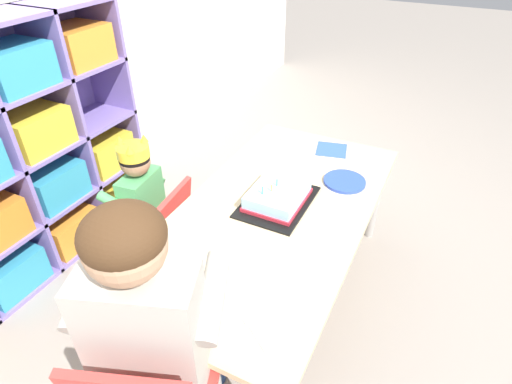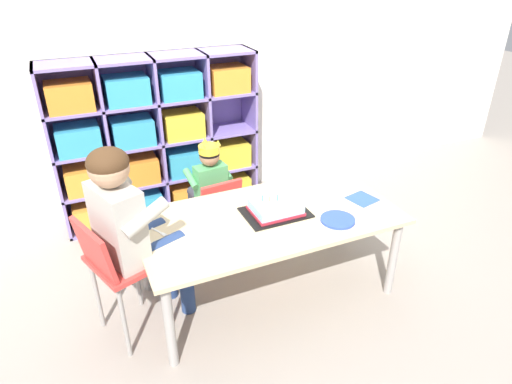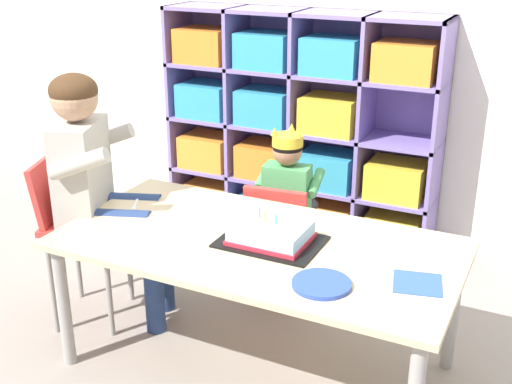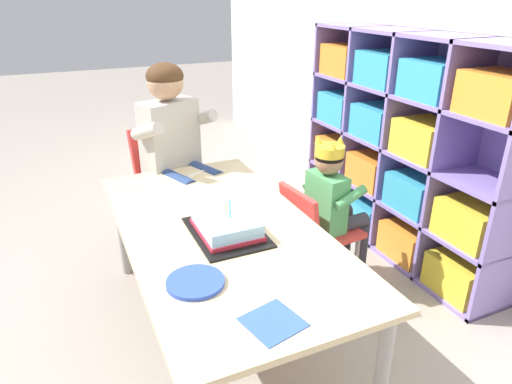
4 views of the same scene
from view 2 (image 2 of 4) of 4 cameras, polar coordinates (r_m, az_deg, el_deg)
name	(u,v)px [view 2 (image 2 of 4)]	position (r m, az deg, el deg)	size (l,w,h in m)	color
ground	(267,290)	(2.85, 1.45, -12.43)	(16.00, 16.00, 0.00)	gray
classroom_back_wall	(187,30)	(3.54, -8.82, 19.93)	(6.78, 0.10, 2.72)	silver
storage_cubby_shelf	(156,145)	(3.46, -12.72, 5.91)	(1.51, 0.31, 1.24)	#7F6BB2
activity_table	(268,224)	(2.56, 1.58, -4.12)	(1.48, 0.76, 0.54)	#D1B789
classroom_chair_blue	(216,207)	(3.02, -5.21, -1.92)	(0.34, 0.37, 0.58)	red
child_with_crown	(208,181)	(3.03, -6.16, 1.44)	(0.31, 0.31, 0.81)	#4C9E5B
classroom_chair_adult_side	(116,264)	(2.38, -17.58, -8.83)	(0.42, 0.44, 0.74)	red
adult_helper_seated	(130,220)	(2.31, -15.86, -3.52)	(0.48, 0.46, 1.09)	#B2ADA3
birthday_cake_on_tray	(276,208)	(2.54, 2.54, -2.12)	(0.37, 0.27, 0.11)	black
paper_plate_stack	(338,220)	(2.52, 10.46, -3.53)	(0.19, 0.19, 0.01)	blue
paper_napkin_square	(362,199)	(2.77, 13.50, -0.86)	(0.16, 0.16, 0.00)	#3356B7
fork_scattered_mid_table	(333,183)	(2.92, 9.89, 1.12)	(0.11, 0.09, 0.00)	white
fork_near_child_seat	(159,232)	(2.44, -12.41, -5.02)	(0.08, 0.13, 0.00)	white
fork_by_napkin	(176,261)	(2.21, -10.26, -8.68)	(0.10, 0.12, 0.00)	white
fork_near_cake_tray	(221,231)	(2.40, -4.55, -5.07)	(0.12, 0.09, 0.00)	white
fork_beside_plate_stack	(212,216)	(2.53, -5.64, -3.09)	(0.13, 0.06, 0.00)	white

